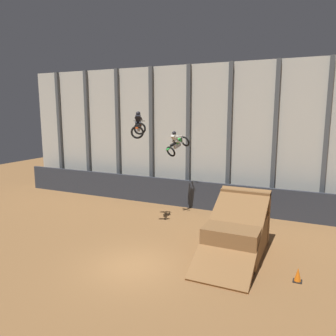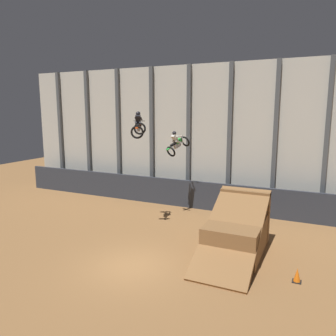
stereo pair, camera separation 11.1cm
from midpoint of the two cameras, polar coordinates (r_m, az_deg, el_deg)
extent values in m
plane|color=olive|center=(15.33, -6.39, -16.65)|extent=(60.00, 60.00, 0.00)
cube|color=beige|center=(23.81, 7.03, 5.55)|extent=(32.00, 0.12, 10.11)
cube|color=#4C5156|center=(30.66, -18.42, 6.08)|extent=(0.28, 0.28, 10.11)
cube|color=#4C5156|center=(28.69, -13.93, 6.07)|extent=(0.28, 0.28, 10.11)
cube|color=#4C5156|center=(26.91, -8.81, 6.00)|extent=(0.28, 0.28, 10.11)
cube|color=#4C5156|center=(25.37, -3.03, 5.88)|extent=(0.28, 0.28, 10.11)
cube|color=#4C5156|center=(24.12, 3.42, 5.66)|extent=(0.28, 0.28, 10.11)
cube|color=#4C5156|center=(23.21, 10.47, 5.35)|extent=(0.28, 0.28, 10.11)
cube|color=#4C5156|center=(22.66, 17.97, 4.92)|extent=(0.28, 0.28, 10.11)
cube|color=#4C5156|center=(22.52, 25.68, 4.40)|extent=(0.28, 0.28, 10.11)
cube|color=#2D333D|center=(23.14, 5.75, -4.78)|extent=(31.36, 0.20, 1.97)
cube|color=brown|center=(16.68, 11.72, -11.47)|extent=(2.52, 3.91, 1.63)
cube|color=brown|center=(18.07, 13.00, -7.99)|extent=(2.57, 0.50, 2.72)
cube|color=olive|center=(15.72, 11.09, -10.68)|extent=(2.57, 5.68, 2.90)
torus|color=black|center=(19.56, -5.10, 6.85)|extent=(0.74, 0.45, 0.74)
torus|color=black|center=(18.18, -5.55, 6.22)|extent=(0.74, 0.45, 0.74)
cube|color=#B7B7BC|center=(18.80, -5.34, 6.88)|extent=(0.38, 0.57, 0.32)
cube|color=#E54C19|center=(18.94, -5.30, 7.56)|extent=(0.37, 0.50, 0.28)
cube|color=black|center=(18.54, -5.44, 7.46)|extent=(0.37, 0.58, 0.17)
cube|color=#E54C19|center=(18.04, -5.61, 6.99)|extent=(0.27, 0.39, 0.09)
cylinder|color=#B7B7BC|center=(19.35, -5.17, 7.48)|extent=(0.14, 0.22, 0.54)
cylinder|color=black|center=(19.28, -5.20, 8.17)|extent=(0.64, 0.24, 0.04)
cube|color=black|center=(18.71, -5.39, 8.39)|extent=(0.40, 0.44, 0.53)
sphere|color=black|center=(18.77, -5.38, 9.39)|extent=(0.35, 0.36, 0.28)
cylinder|color=black|center=(18.81, -5.72, 7.62)|extent=(0.27, 0.43, 0.31)
cylinder|color=black|center=(18.79, -4.98, 7.63)|extent=(0.27, 0.43, 0.31)
cylinder|color=black|center=(18.96, -5.80, 8.53)|extent=(0.28, 0.51, 0.21)
cylinder|color=black|center=(18.93, -4.83, 8.54)|extent=(0.28, 0.51, 0.21)
torus|color=black|center=(21.59, 2.84, 4.64)|extent=(0.83, 0.64, 0.71)
torus|color=black|center=(20.76, 0.35, 2.88)|extent=(0.83, 0.64, 0.71)
cube|color=#B7B7BC|center=(21.09, 1.44, 4.01)|extent=(0.39, 0.61, 0.47)
cube|color=green|center=(21.12, 1.59, 4.70)|extent=(0.38, 0.54, 0.40)
cube|color=black|center=(20.87, 0.85, 4.25)|extent=(0.36, 0.58, 0.33)
cube|color=green|center=(20.60, -0.04, 3.38)|extent=(0.27, 0.38, 0.20)
cylinder|color=#B7B7BC|center=(21.39, 2.36, 5.00)|extent=(0.08, 0.09, 0.55)
cylinder|color=black|center=(21.28, 2.11, 5.52)|extent=(0.48, 0.50, 0.04)
cube|color=silver|center=(20.89, 1.00, 5.18)|extent=(0.44, 0.54, 0.49)
sphere|color=black|center=(20.84, 0.92, 6.09)|extent=(0.37, 0.42, 0.34)
cylinder|color=silver|center=(21.11, 1.08, 4.64)|extent=(0.27, 0.44, 0.19)
cylinder|color=silver|center=(20.94, 1.54, 4.60)|extent=(0.27, 0.44, 0.19)
cylinder|color=silver|center=(21.14, 1.11, 5.55)|extent=(0.28, 0.51, 0.11)
cylinder|color=silver|center=(20.92, 1.72, 5.50)|extent=(0.28, 0.51, 0.11)
cube|color=black|center=(15.01, 21.40, -17.86)|extent=(0.36, 0.36, 0.03)
cone|color=orange|center=(14.88, 21.47, -16.87)|extent=(0.28, 0.28, 0.55)
camera|label=1|loc=(0.06, -90.16, -0.03)|focal=35.00mm
camera|label=2|loc=(0.06, 89.84, 0.03)|focal=35.00mm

